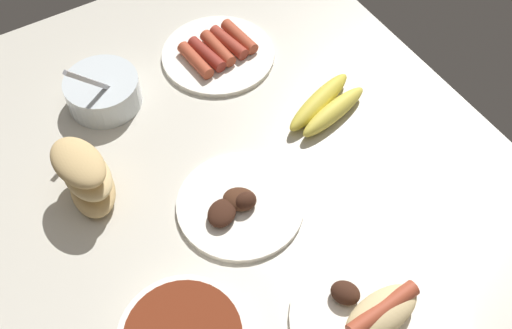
% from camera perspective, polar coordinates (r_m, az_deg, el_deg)
% --- Properties ---
extents(ground_plane, '(1.20, 0.90, 0.03)m').
position_cam_1_polar(ground_plane, '(1.05, -0.40, -3.39)').
color(ground_plane, beige).
extents(plate_hotdog_assembled, '(0.26, 0.26, 0.06)m').
position_cam_1_polar(plate_hotdog_assembled, '(0.93, 11.05, -13.41)').
color(plate_hotdog_assembled, white).
rests_on(plate_hotdog_assembled, ground_plane).
extents(plate_grilled_meat, '(0.21, 0.21, 0.04)m').
position_cam_1_polar(plate_grilled_meat, '(1.01, -1.57, -3.68)').
color(plate_grilled_meat, white).
rests_on(plate_grilled_meat, ground_plane).
extents(plate_sausages, '(0.22, 0.22, 0.03)m').
position_cam_1_polar(plate_sausages, '(1.24, -3.47, 10.14)').
color(plate_sausages, white).
rests_on(plate_sausages, ground_plane).
extents(bowl_coleslaw, '(0.13, 0.13, 0.15)m').
position_cam_1_polar(bowl_coleslaw, '(1.17, -13.76, 6.56)').
color(bowl_coleslaw, silver).
rests_on(bowl_coleslaw, ground_plane).
extents(bread_stack, '(0.13, 0.10, 0.11)m').
position_cam_1_polar(bread_stack, '(1.03, -15.21, -0.98)').
color(bread_stack, tan).
rests_on(bread_stack, ground_plane).
extents(banana_bunch, '(0.11, 0.18, 0.04)m').
position_cam_1_polar(banana_bunch, '(1.14, 6.36, 5.29)').
color(banana_bunch, gold).
rests_on(banana_bunch, ground_plane).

